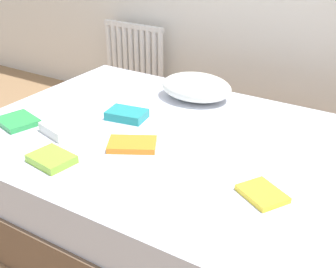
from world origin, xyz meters
TOP-DOWN VIEW (x-y plane):
  - ground_plane at (0.00, 0.00)m, footprint 8.00×8.00m
  - bed at (0.00, 0.00)m, footprint 2.00×1.50m
  - radiator at (-1.05, 1.20)m, footprint 0.58×0.04m
  - pillow at (-0.09, 0.52)m, footprint 0.44×0.34m
  - textbook_teal at (-0.27, 0.06)m, footprint 0.23×0.17m
  - textbook_white at (-0.45, -0.25)m, footprint 0.23×0.22m
  - textbook_green at (-0.73, -0.31)m, footprint 0.25×0.22m
  - textbook_orange at (-0.05, -0.19)m, footprint 0.27×0.25m
  - textbook_lime at (-0.28, -0.50)m, footprint 0.21×0.18m
  - textbook_yellow at (0.63, -0.25)m, footprint 0.23×0.21m

SIDE VIEW (x-z plane):
  - ground_plane at x=0.00m, z-range 0.00..0.00m
  - bed at x=0.00m, z-range 0.00..0.50m
  - radiator at x=-1.05m, z-range 0.14..0.71m
  - textbook_yellow at x=0.63m, z-range 0.50..0.52m
  - textbook_green at x=-0.73m, z-range 0.50..0.53m
  - textbook_orange at x=-0.05m, z-range 0.50..0.53m
  - textbook_lime at x=-0.28m, z-range 0.50..0.54m
  - textbook_teal at x=-0.27m, z-range 0.50..0.55m
  - textbook_white at x=-0.45m, z-range 0.50..0.55m
  - pillow at x=-0.09m, z-range 0.50..0.65m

